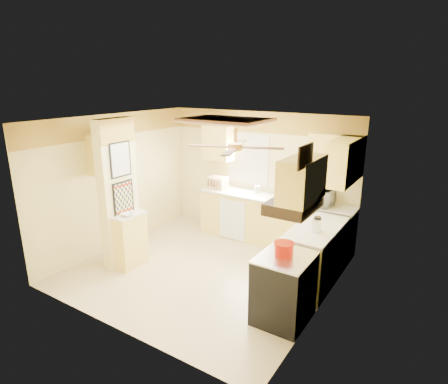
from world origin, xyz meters
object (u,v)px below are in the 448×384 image
Objects in this scene: stove at (284,288)px; microwave at (317,196)px; kettle at (317,225)px; bowl at (128,214)px; dutch_oven at (284,249)px.

stove is 1.63× the size of microwave.
microwave is (-0.35, 2.16, 0.64)m from stove.
microwave is at bearing 99.31° from stove.
stove is 1.11m from kettle.
bowl is 3.01m from kettle.
bowl is at bearing -178.07° from dutch_oven.
bowl is 0.82× the size of kettle.
bowl is 2.72m from dutch_oven.
kettle is at bearing 85.31° from stove.
stove is 4.82× the size of bowl.
bowl is (-2.40, -2.23, -0.13)m from microwave.
kettle is (0.43, -1.22, -0.05)m from microwave.
dutch_oven is at bearing 1.93° from bowl.
microwave is 2.96× the size of bowl.
stove is at bearing -27.34° from dutch_oven.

